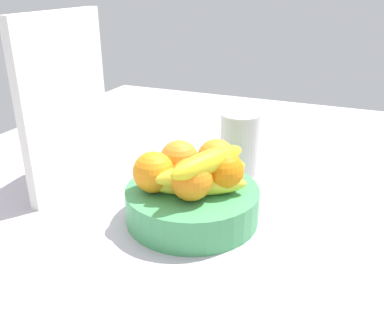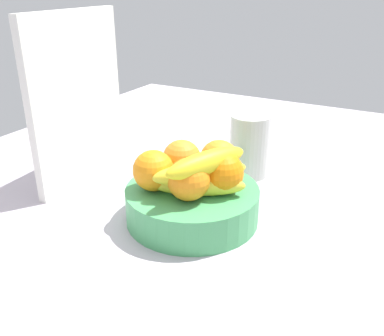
{
  "view_description": "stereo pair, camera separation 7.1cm",
  "coord_description": "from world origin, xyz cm",
  "px_view_note": "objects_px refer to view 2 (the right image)",
  "views": [
    {
      "loc": [
        -64.69,
        -26.87,
        41.26
      ],
      "look_at": [
        -0.88,
        0.05,
        10.42
      ],
      "focal_mm": 39.67,
      "sensor_mm": 36.0,
      "label": 1
    },
    {
      "loc": [
        -61.62,
        -33.22,
        41.26
      ],
      "look_at": [
        -0.88,
        0.05,
        10.42
      ],
      "focal_mm": 39.67,
      "sensor_mm": 36.0,
      "label": 2
    }
  ],
  "objects_px": {
    "orange_front_left": "(182,159)",
    "fruit_bowl": "(192,203)",
    "orange_front_right": "(153,170)",
    "orange_center": "(189,179)",
    "orange_back_right": "(219,159)",
    "orange_back_left": "(223,173)",
    "thermos_tumbler": "(249,146)",
    "cutting_board": "(78,99)",
    "banana_bunch": "(201,173)"
  },
  "relations": [
    {
      "from": "fruit_bowl",
      "to": "orange_back_left",
      "type": "bearing_deg",
      "value": -75.16
    },
    {
      "from": "orange_front_right",
      "to": "orange_front_left",
      "type": "bearing_deg",
      "value": -14.56
    },
    {
      "from": "orange_front_left",
      "to": "cutting_board",
      "type": "xyz_separation_m",
      "value": [
        0.02,
        0.26,
        0.08
      ]
    },
    {
      "from": "orange_front_left",
      "to": "orange_center",
      "type": "bearing_deg",
      "value": -142.65
    },
    {
      "from": "orange_back_left",
      "to": "thermos_tumbler",
      "type": "height_order",
      "value": "thermos_tumbler"
    },
    {
      "from": "orange_center",
      "to": "banana_bunch",
      "type": "relative_size",
      "value": 0.43
    },
    {
      "from": "cutting_board",
      "to": "thermos_tumbler",
      "type": "bearing_deg",
      "value": -62.97
    },
    {
      "from": "fruit_bowl",
      "to": "cutting_board",
      "type": "height_order",
      "value": "cutting_board"
    },
    {
      "from": "orange_front_left",
      "to": "fruit_bowl",
      "type": "bearing_deg",
      "value": -129.22
    },
    {
      "from": "orange_center",
      "to": "orange_back_right",
      "type": "distance_m",
      "value": 0.11
    },
    {
      "from": "fruit_bowl",
      "to": "thermos_tumbler",
      "type": "bearing_deg",
      "value": -4.19
    },
    {
      "from": "orange_front_left",
      "to": "orange_back_right",
      "type": "height_order",
      "value": "same"
    },
    {
      "from": "orange_front_right",
      "to": "banana_bunch",
      "type": "relative_size",
      "value": 0.43
    },
    {
      "from": "orange_back_right",
      "to": "fruit_bowl",
      "type": "bearing_deg",
      "value": 161.2
    },
    {
      "from": "fruit_bowl",
      "to": "orange_front_right",
      "type": "bearing_deg",
      "value": 122.57
    },
    {
      "from": "orange_back_left",
      "to": "banana_bunch",
      "type": "xyz_separation_m",
      "value": [
        -0.03,
        0.03,
        0.0
      ]
    },
    {
      "from": "orange_back_left",
      "to": "thermos_tumbler",
      "type": "xyz_separation_m",
      "value": [
        0.22,
        0.04,
        -0.03
      ]
    },
    {
      "from": "orange_front_right",
      "to": "banana_bunch",
      "type": "distance_m",
      "value": 0.09
    },
    {
      "from": "orange_back_left",
      "to": "thermos_tumbler",
      "type": "relative_size",
      "value": 0.53
    },
    {
      "from": "orange_front_right",
      "to": "orange_center",
      "type": "distance_m",
      "value": 0.07
    },
    {
      "from": "fruit_bowl",
      "to": "banana_bunch",
      "type": "xyz_separation_m",
      "value": [
        -0.02,
        -0.03,
        0.07
      ]
    },
    {
      "from": "banana_bunch",
      "to": "thermos_tumbler",
      "type": "relative_size",
      "value": 1.22
    },
    {
      "from": "fruit_bowl",
      "to": "orange_front_left",
      "type": "bearing_deg",
      "value": 50.78
    },
    {
      "from": "orange_center",
      "to": "thermos_tumbler",
      "type": "bearing_deg",
      "value": -0.54
    },
    {
      "from": "orange_center",
      "to": "orange_back_right",
      "type": "bearing_deg",
      "value": -4.18
    },
    {
      "from": "orange_front_left",
      "to": "orange_back_left",
      "type": "relative_size",
      "value": 1.0
    },
    {
      "from": "orange_front_left",
      "to": "thermos_tumbler",
      "type": "xyz_separation_m",
      "value": [
        0.21,
        -0.06,
        -0.03
      ]
    },
    {
      "from": "fruit_bowl",
      "to": "orange_back_right",
      "type": "height_order",
      "value": "orange_back_right"
    },
    {
      "from": "orange_back_right",
      "to": "banana_bunch",
      "type": "xyz_separation_m",
      "value": [
        -0.08,
        -0.0,
        0.0
      ]
    },
    {
      "from": "fruit_bowl",
      "to": "cutting_board",
      "type": "relative_size",
      "value": 0.68
    },
    {
      "from": "orange_front_right",
      "to": "orange_back_left",
      "type": "bearing_deg",
      "value": -65.38
    },
    {
      "from": "orange_front_right",
      "to": "orange_center",
      "type": "relative_size",
      "value": 1.0
    },
    {
      "from": "cutting_board",
      "to": "orange_back_right",
      "type": "bearing_deg",
      "value": -90.45
    },
    {
      "from": "fruit_bowl",
      "to": "orange_back_left",
      "type": "height_order",
      "value": "orange_back_left"
    },
    {
      "from": "orange_back_left",
      "to": "orange_back_right",
      "type": "distance_m",
      "value": 0.06
    },
    {
      "from": "fruit_bowl",
      "to": "banana_bunch",
      "type": "bearing_deg",
      "value": -120.74
    },
    {
      "from": "fruit_bowl",
      "to": "orange_front_left",
      "type": "height_order",
      "value": "orange_front_left"
    },
    {
      "from": "orange_back_left",
      "to": "orange_front_right",
      "type": "bearing_deg",
      "value": 114.62
    },
    {
      "from": "banana_bunch",
      "to": "thermos_tumbler",
      "type": "xyz_separation_m",
      "value": [
        0.25,
        0.01,
        -0.04
      ]
    },
    {
      "from": "orange_back_left",
      "to": "banana_bunch",
      "type": "distance_m",
      "value": 0.04
    },
    {
      "from": "orange_back_left",
      "to": "thermos_tumbler",
      "type": "bearing_deg",
      "value": 9.39
    },
    {
      "from": "fruit_bowl",
      "to": "banana_bunch",
      "type": "relative_size",
      "value": 1.43
    },
    {
      "from": "orange_back_left",
      "to": "banana_bunch",
      "type": "relative_size",
      "value": 0.43
    },
    {
      "from": "orange_center",
      "to": "orange_back_left",
      "type": "height_order",
      "value": "same"
    },
    {
      "from": "orange_center",
      "to": "cutting_board",
      "type": "relative_size",
      "value": 0.21
    },
    {
      "from": "cutting_board",
      "to": "thermos_tumbler",
      "type": "height_order",
      "value": "cutting_board"
    },
    {
      "from": "orange_back_right",
      "to": "thermos_tumbler",
      "type": "height_order",
      "value": "thermos_tumbler"
    },
    {
      "from": "orange_front_right",
      "to": "orange_center",
      "type": "bearing_deg",
      "value": -91.57
    },
    {
      "from": "banana_bunch",
      "to": "fruit_bowl",
      "type": "bearing_deg",
      "value": 59.26
    },
    {
      "from": "orange_front_left",
      "to": "orange_center",
      "type": "distance_m",
      "value": 0.09
    }
  ]
}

